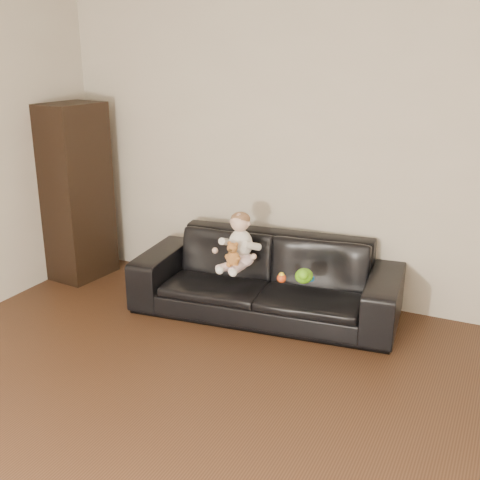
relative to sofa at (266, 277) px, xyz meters
The scene contains 9 objects.
wall_back 1.19m from the sofa, 50.89° to the left, with size 5.00×5.00×0.00m, color beige.
sofa is the anchor object (origin of this frame).
cabinet 1.94m from the sofa, behind, with size 0.40×0.54×1.58m, color black.
shelf_item 2.04m from the sofa, behind, with size 0.18×0.25×0.28m, color silver.
baby 0.36m from the sofa, 148.30° to the right, with size 0.32×0.39×0.44m.
teddy_bear 0.39m from the sofa, 124.89° to the right, with size 0.11×0.11×0.19m.
toy_green 0.46m from the sofa, 27.59° to the right, with size 0.13×0.16×0.11m, color #64C817.
toy_rattle 0.38m from the sofa, 48.63° to the right, with size 0.07×0.07×0.07m, color #DA4419.
toy_blue_disc 0.42m from the sofa, 18.59° to the right, with size 0.11×0.11×0.02m, color blue.
Camera 1 is at (1.32, -1.85, 2.09)m, focal length 45.00 mm.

